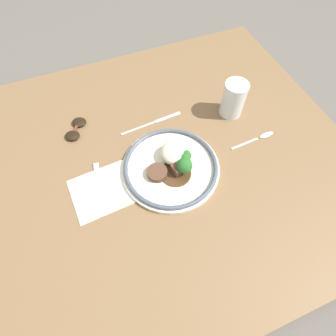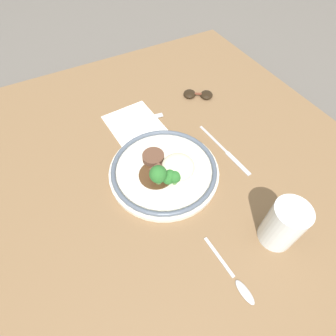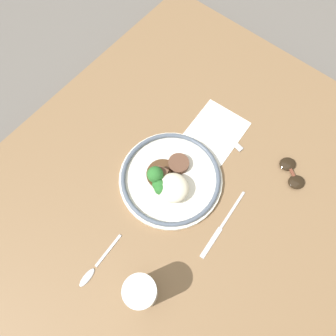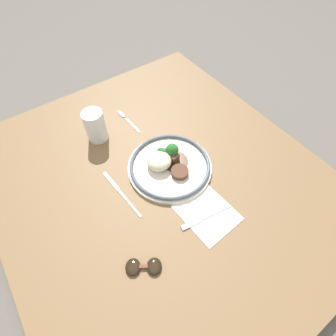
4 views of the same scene
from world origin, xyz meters
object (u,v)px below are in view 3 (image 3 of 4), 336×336
(fork, at_px, (225,134))
(sunglasses, at_px, (292,173))
(plate, at_px, (170,179))
(spoon, at_px, (92,271))
(knife, at_px, (222,226))
(juice_glass, at_px, (141,292))

(fork, height_order, sunglasses, sunglasses)
(plate, distance_m, spoon, 0.30)
(knife, bearing_deg, plate, -97.43)
(knife, relative_size, sunglasses, 1.99)
(fork, distance_m, sunglasses, 0.21)
(plate, xyz_separation_m, fork, (-0.21, 0.03, -0.01))
(juice_glass, xyz_separation_m, spoon, (0.04, -0.13, -0.05))
(knife, height_order, sunglasses, sunglasses)
(sunglasses, bearing_deg, plate, -13.18)
(juice_glass, distance_m, spoon, 0.14)
(plate, distance_m, fork, 0.22)
(fork, bearing_deg, plate, -88.63)
(plate, height_order, juice_glass, juice_glass)
(plate, height_order, knife, plate)
(spoon, bearing_deg, plate, 177.00)
(fork, bearing_deg, knife, -46.29)
(juice_glass, relative_size, knife, 0.56)
(juice_glass, bearing_deg, sunglasses, 167.03)
(plate, bearing_deg, fork, 171.82)
(juice_glass, height_order, knife, juice_glass)
(juice_glass, relative_size, sunglasses, 1.11)
(plate, height_order, fork, plate)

